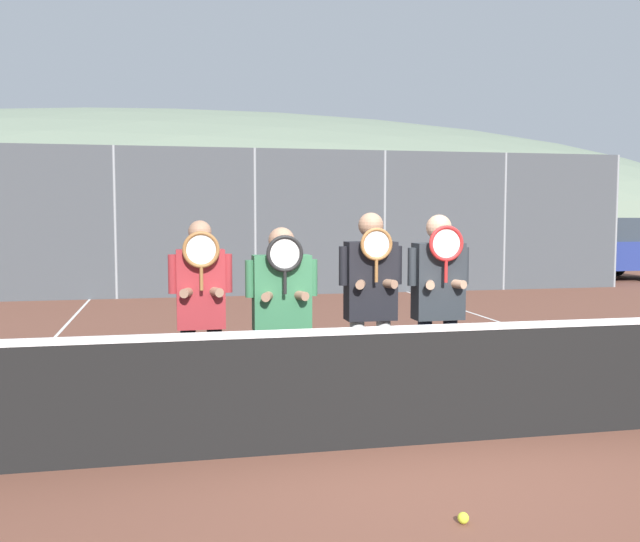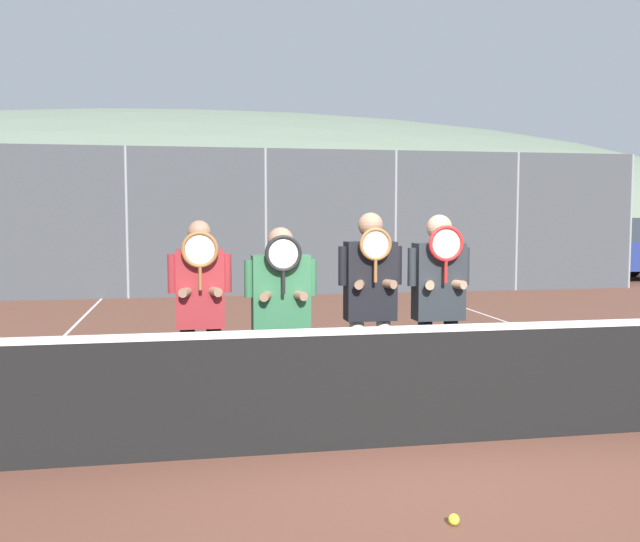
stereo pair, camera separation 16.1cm
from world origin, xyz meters
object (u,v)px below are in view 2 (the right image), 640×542
car_far_left (29,254)px  car_left_of_center (230,251)px  car_right_of_center (601,248)px  player_center_right (370,296)px  tennis_ball_on_court (454,519)px  player_rightmost (439,296)px  car_center (417,249)px  player_center_left (281,305)px  player_leftmost (200,307)px

car_far_left → car_left_of_center: (4.82, -0.43, 0.05)m
car_left_of_center → car_right_of_center: bearing=-0.2°
player_center_right → tennis_ball_on_court: bearing=-91.9°
player_rightmost → car_center: player_rightmost is taller
player_center_left → car_far_left: (-4.56, 12.14, -0.17)m
car_left_of_center → tennis_ball_on_court: car_left_of_center is taller
player_center_left → tennis_ball_on_court: size_ratio=25.15×
car_left_of_center → car_center: size_ratio=0.98×
player_leftmost → player_center_right: (1.49, -0.04, 0.06)m
car_left_of_center → car_center: bearing=3.4°
player_leftmost → car_center: player_leftmost is taller
player_center_right → tennis_ball_on_court: size_ratio=27.01×
player_center_right → car_right_of_center: size_ratio=0.39×
player_rightmost → tennis_ball_on_court: size_ratio=26.73×
car_far_left → tennis_ball_on_court: size_ratio=61.45×
car_left_of_center → car_far_left: bearing=174.9°
car_left_of_center → tennis_ball_on_court: size_ratio=63.82×
player_center_right → car_right_of_center: (9.55, 11.65, -0.21)m
player_center_left → car_far_left: player_center_left is taller
player_leftmost → car_right_of_center: (11.05, 11.61, -0.15)m
player_rightmost → car_center: bearing=72.5°
player_center_left → car_center: size_ratio=0.39×
player_center_left → player_leftmost: bearing=173.9°
player_rightmost → tennis_ball_on_court: player_rightmost is taller
player_center_right → car_center: (4.41, 11.97, -0.19)m
player_center_left → tennis_ball_on_court: bearing=-71.9°
player_center_right → car_far_left: 13.24m
player_rightmost → car_center: 12.59m
car_right_of_center → car_left_of_center: bearing=179.8°
player_leftmost → player_rightmost: 2.12m
car_center → car_right_of_center: bearing=-3.6°
player_leftmost → player_center_left: bearing=-6.1°
player_center_right → car_left_of_center: player_center_right is taller
player_leftmost → car_far_left: bearing=107.8°
player_center_left → tennis_ball_on_court: (0.73, -2.23, -1.00)m
car_left_of_center → player_rightmost: bearing=-84.3°
player_rightmost → car_right_of_center: 14.71m
player_center_left → car_far_left: bearing=110.6°
player_center_left → player_center_right: bearing=2.4°
car_left_of_center → car_center: 4.96m
player_leftmost → player_center_right: size_ratio=0.96×
player_leftmost → car_left_of_center: (0.95, 11.64, -0.12)m
player_rightmost → car_center: size_ratio=0.41×
car_far_left → car_left_of_center: 4.84m
player_center_left → car_left_of_center: bearing=88.7°
player_leftmost → player_rightmost: (2.12, -0.08, 0.06)m
player_center_right → tennis_ball_on_court: player_center_right is taller
player_center_left → player_center_right: (0.80, 0.03, 0.06)m
player_center_left → car_left_of_center: (0.26, 11.71, -0.12)m
player_center_left → player_center_right: 0.81m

